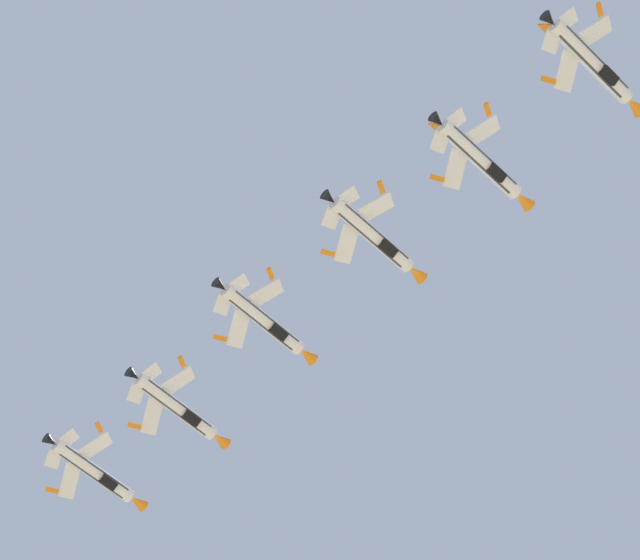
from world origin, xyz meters
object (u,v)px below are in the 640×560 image
Objects in this scene: fighter_jet_lead at (95,472)px; fighter_jet_trail_slot at (593,64)px; fighter_jet_right_wing at (264,321)px; fighter_jet_right_outer at (481,161)px; fighter_jet_left_outer at (374,236)px; fighter_jet_left_wing at (177,408)px.

fighter_jet_trail_slot reaches higher than fighter_jet_lead.
fighter_jet_lead is 1.00× the size of fighter_jet_trail_slot.
fighter_jet_right_wing is at bearing -0.52° from fighter_jet_lead.
fighter_jet_right_outer is at bearing 1.30° from fighter_jet_lead.
fighter_jet_left_outer is 1.00× the size of fighter_jet_right_outer.
fighter_jet_lead is 1.00× the size of fighter_jet_left_outer.
fighter_jet_right_outer reaches higher than fighter_jet_lead.
fighter_jet_right_wing is 17.20m from fighter_jet_left_outer.
fighter_jet_right_wing is 1.00× the size of fighter_jet_trail_slot.
fighter_jet_lead is at bearing -179.90° from fighter_jet_left_outer.
fighter_jet_trail_slot is (69.25, -36.27, 2.95)m from fighter_jet_lead.
fighter_jet_right_outer reaches higher than fighter_jet_right_wing.
fighter_jet_left_wing reaches higher than fighter_jet_lead.
fighter_jet_left_wing is at bearing -179.00° from fighter_jet_right_outer.
fighter_jet_lead is 1.00× the size of fighter_jet_left_wing.
fighter_jet_right_wing is at bearing -3.12° from fighter_jet_left_wing.
fighter_jet_left_outer is (41.68, -22.55, 1.88)m from fighter_jet_lead.
fighter_jet_lead is 1.00× the size of fighter_jet_right_wing.
fighter_jet_right_wing reaches higher than fighter_jet_left_outer.
fighter_jet_right_outer is at bearing 179.17° from fighter_jet_trail_slot.
fighter_jet_lead is 30.27m from fighter_jet_right_wing.
fighter_jet_right_outer is at bearing 3.02° from fighter_jet_right_wing.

